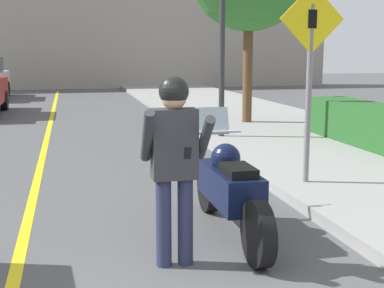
{
  "coord_description": "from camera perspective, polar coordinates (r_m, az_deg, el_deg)",
  "views": [
    {
      "loc": [
        -0.08,
        -2.66,
        1.93
      ],
      "look_at": [
        1.17,
        2.77,
        0.96
      ],
      "focal_mm": 50.0,
      "sensor_mm": 36.0,
      "label": 1
    }
  ],
  "objects": [
    {
      "name": "crossing_sign",
      "position": [
        7.39,
        12.47,
        8.19
      ],
      "size": [
        0.91,
        0.08,
        2.66
      ],
      "color": "slate",
      "rests_on": "sidewalk_curb"
    },
    {
      "name": "building_backdrop",
      "position": [
        28.72,
        -13.16,
        13.45
      ],
      "size": [
        28.0,
        1.2,
        7.67
      ],
      "color": "gray",
      "rests_on": "ground"
    },
    {
      "name": "person_biker",
      "position": [
        4.72,
        -1.9,
        -0.84
      ],
      "size": [
        0.59,
        0.47,
        1.72
      ],
      "color": "#282D4C",
      "rests_on": "ground"
    },
    {
      "name": "road_center_line",
      "position": [
        8.88,
        -16.04,
        -3.04
      ],
      "size": [
        0.12,
        36.0,
        0.01
      ],
      "color": "yellow",
      "rests_on": "ground"
    },
    {
      "name": "motorcycle",
      "position": [
        5.66,
        4.02,
        -4.75
      ],
      "size": [
        0.62,
        2.37,
        1.29
      ],
      "color": "black",
      "rests_on": "ground"
    },
    {
      "name": "traffic_light",
      "position": [
        11.31,
        3.29,
        14.45
      ],
      "size": [
        0.26,
        0.3,
        3.88
      ],
      "color": "#2D2D30",
      "rests_on": "sidewalk_curb"
    }
  ]
}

